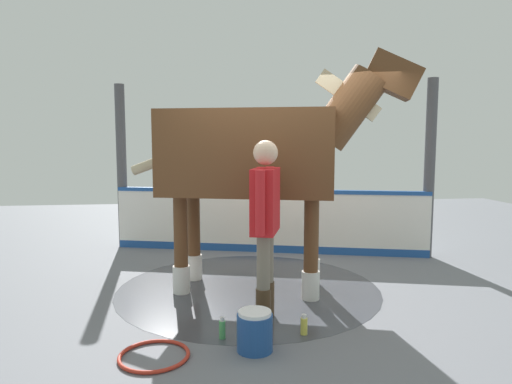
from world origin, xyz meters
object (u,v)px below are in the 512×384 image
(horse, at_px, (258,155))
(hose_coil, at_px, (154,356))
(handler, at_px, (265,217))
(bottle_spray, at_px, (222,329))
(bottle_shampoo, at_px, (304,325))
(wash_bucket, at_px, (255,331))

(horse, bearing_deg, hose_coil, -107.70)
(horse, xyz_separation_m, handler, (-0.05, -0.95, -0.56))
(horse, xyz_separation_m, bottle_spray, (-0.50, -1.34, -1.51))
(bottle_shampoo, bearing_deg, hose_coil, -167.46)
(hose_coil, bearing_deg, bottle_shampoo, 12.54)
(horse, relative_size, wash_bucket, 9.56)
(horse, distance_m, hose_coil, 2.51)
(bottle_spray, bearing_deg, wash_bucket, -45.59)
(wash_bucket, distance_m, bottle_spray, 0.38)
(bottle_shampoo, relative_size, bottle_spray, 0.95)
(wash_bucket, bearing_deg, hose_coil, -178.00)
(hose_coil, bearing_deg, horse, 56.82)
(handler, bearing_deg, hose_coil, 51.19)
(horse, relative_size, bottle_shampoo, 17.38)
(horse, distance_m, handler, 1.10)
(wash_bucket, xyz_separation_m, bottle_shampoo, (0.48, 0.26, -0.08))
(wash_bucket, relative_size, bottle_spray, 1.73)
(wash_bucket, height_order, hose_coil, wash_bucket)
(bottle_shampoo, bearing_deg, handler, 127.52)
(horse, distance_m, bottle_shampoo, 2.04)
(handler, relative_size, wash_bucket, 5.15)
(horse, relative_size, handler, 1.86)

